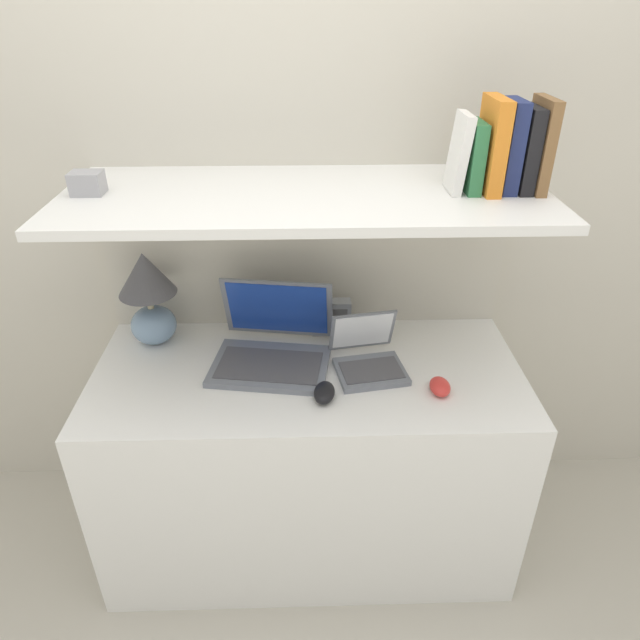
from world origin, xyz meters
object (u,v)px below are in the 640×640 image
(laptop_large, at_px, (273,347))
(book_brown, at_px, (540,145))
(book_black, at_px, (526,150))
(book_white, at_px, (459,153))
(computer_mouse, at_px, (324,393))
(shelf_gadget, at_px, (87,183))
(book_green, at_px, (473,157))
(book_navy, at_px, (510,147))
(router_box, at_px, (331,317))
(table_lamp, at_px, (148,293))
(laptop_small, at_px, (368,358))
(book_orange, at_px, (492,145))
(second_mouse, at_px, (440,387))

(laptop_large, relative_size, book_brown, 1.66)
(book_black, xyz_separation_m, book_white, (-0.19, 0.00, -0.01))
(computer_mouse, bearing_deg, shelf_gadget, 161.78)
(book_green, relative_size, shelf_gadget, 2.21)
(laptop_large, distance_m, book_white, 0.84)
(book_brown, distance_m, book_navy, 0.08)
(book_green, bearing_deg, book_navy, 0.00)
(router_box, bearing_deg, book_brown, -16.28)
(book_navy, relative_size, shelf_gadget, 2.84)
(table_lamp, height_order, router_box, table_lamp)
(laptop_small, relative_size, router_box, 1.93)
(book_black, relative_size, book_white, 1.07)
(book_brown, relative_size, book_orange, 0.99)
(book_brown, height_order, book_navy, book_brown)
(book_black, xyz_separation_m, shelf_gadget, (-1.23, 0.00, -0.08))
(book_black, height_order, book_orange, book_orange)
(book_black, bearing_deg, book_navy, 180.00)
(computer_mouse, distance_m, book_navy, 0.89)
(laptop_large, relative_size, computer_mouse, 3.74)
(computer_mouse, distance_m, book_white, 0.80)
(laptop_small, distance_m, book_white, 0.69)
(second_mouse, bearing_deg, book_black, 42.99)
(second_mouse, distance_m, book_navy, 0.73)
(book_navy, relative_size, book_orange, 0.98)
(book_black, relative_size, book_green, 1.20)
(book_orange, bearing_deg, second_mouse, -120.17)
(laptop_large, relative_size, second_mouse, 4.60)
(laptop_large, xyz_separation_m, router_box, (0.20, 0.17, 0.01))
(book_brown, bearing_deg, shelf_gadget, 180.00)
(book_black, height_order, book_navy, book_navy)
(second_mouse, xyz_separation_m, book_navy, (0.17, 0.20, 0.68))
(laptop_large, relative_size, shelf_gadget, 4.80)
(shelf_gadget, bearing_deg, book_navy, 0.00)
(book_orange, bearing_deg, book_white, 180.00)
(book_green, bearing_deg, computer_mouse, -152.78)
(book_black, bearing_deg, book_white, 180.00)
(computer_mouse, distance_m, second_mouse, 0.36)
(router_box, bearing_deg, book_green, -23.35)
(second_mouse, relative_size, book_navy, 0.37)
(book_white, relative_size, shelf_gadget, 2.46)
(second_mouse, xyz_separation_m, router_box, (-0.32, 0.37, 0.04))
(laptop_small, bearing_deg, book_navy, 9.20)
(laptop_large, bearing_deg, router_box, 39.92)
(book_white, bearing_deg, book_navy, 0.00)
(book_orange, relative_size, book_green, 1.32)
(book_green, bearing_deg, book_orange, 0.00)
(laptop_large, distance_m, laptop_small, 0.32)
(book_black, bearing_deg, laptop_small, -171.80)
(laptop_small, relative_size, book_white, 1.23)
(second_mouse, height_order, router_box, router_box)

